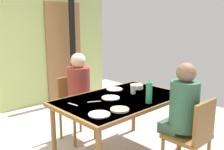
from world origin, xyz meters
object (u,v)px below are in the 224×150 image
chair_far_diner (74,104)px  person_far_diner (79,86)px  serving_bowl_center (137,87)px  dining_table (121,104)px  chair_near_diner (193,134)px  water_bottle_green_near (149,92)px  person_near_diner (183,104)px

chair_far_diner → person_far_diner: 0.31m
person_far_diner → serving_bowl_center: (0.55, -0.53, -0.01)m
dining_table → chair_near_diner: 0.87m
serving_bowl_center → chair_near_diner: bearing=-103.0°
dining_table → serving_bowl_center: 0.48m
person_far_diner → serving_bowl_center: person_far_diner is taller
chair_near_diner → water_bottle_green_near: size_ratio=3.26×
chair_far_diner → water_bottle_green_near: bearing=99.1°
chair_near_diner → chair_far_diner: bearing=101.2°
chair_far_diner → person_near_diner: person_near_diner is taller
person_near_diner → serving_bowl_center: size_ratio=4.53×
person_near_diner → serving_bowl_center: (0.22, 0.83, -0.01)m
water_bottle_green_near → chair_near_diner: bearing=-74.0°
chair_far_diner → person_far_diner: (-0.00, -0.14, 0.28)m
dining_table → person_far_diner: bearing=98.1°
person_far_diner → dining_table: bearing=98.1°
person_far_diner → water_bottle_green_near: (0.19, -1.02, 0.09)m
chair_near_diner → chair_far_diner: 1.66m
chair_near_diner → water_bottle_green_near: water_bottle_green_near is taller
chair_far_diner → chair_near_diner: bearing=101.2°
dining_table → chair_far_diner: size_ratio=1.72×
chair_near_diner → serving_bowl_center: 1.03m
dining_table → person_far_diner: size_ratio=1.94×
dining_table → water_bottle_green_near: 0.40m
water_bottle_green_near → person_far_diner: bearing=100.3°
person_far_diner → serving_bowl_center: bearing=135.8°
chair_near_diner → person_far_diner: bearing=102.1°
chair_near_diner → dining_table: bearing=105.4°
person_far_diner → water_bottle_green_near: size_ratio=2.89×
chair_far_diner → person_near_diner: bearing=102.1°
chair_near_diner → person_near_diner: 0.31m
person_far_diner → water_bottle_green_near: person_far_diner is taller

